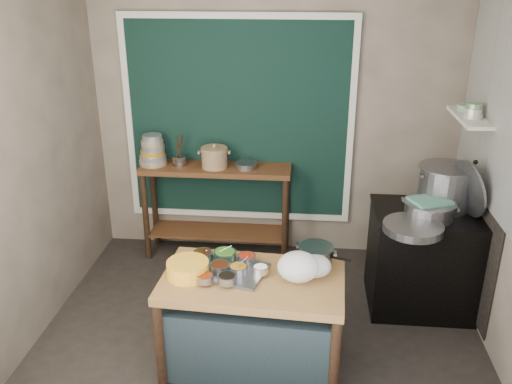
# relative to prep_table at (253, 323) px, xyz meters

# --- Properties ---
(floor) EXTENTS (3.50, 3.00, 0.02)m
(floor) POSITION_rel_prep_table_xyz_m (0.02, 0.39, -0.39)
(floor) COLOR black
(floor) RESTS_ON ground
(back_wall) EXTENTS (3.50, 0.02, 2.80)m
(back_wall) POSITION_rel_prep_table_xyz_m (0.02, 1.90, 1.02)
(back_wall) COLOR gray
(back_wall) RESTS_ON floor
(left_wall) EXTENTS (0.02, 3.00, 2.80)m
(left_wall) POSITION_rel_prep_table_xyz_m (-1.74, 0.39, 1.02)
(left_wall) COLOR gray
(left_wall) RESTS_ON floor
(curtain_panel) EXTENTS (2.10, 0.02, 1.90)m
(curtain_panel) POSITION_rel_prep_table_xyz_m (-0.33, 1.86, 0.98)
(curtain_panel) COLOR black
(curtain_panel) RESTS_ON back_wall
(curtain_frame) EXTENTS (2.22, 0.03, 2.02)m
(curtain_frame) POSITION_rel_prep_table_xyz_m (-0.33, 1.85, 0.98)
(curtain_frame) COLOR beige
(curtain_frame) RESTS_ON back_wall
(tile_panel) EXTENTS (0.02, 1.70, 1.70)m
(tile_panel) POSITION_rel_prep_table_xyz_m (1.76, 0.94, 1.48)
(tile_panel) COLOR #B2B2AA
(tile_panel) RESTS_ON right_wall
(soot_patch) EXTENTS (0.01, 1.30, 1.30)m
(soot_patch) POSITION_rel_prep_table_xyz_m (1.76, 1.04, 0.32)
(soot_patch) COLOR black
(soot_patch) RESTS_ON right_wall
(wall_shelf) EXTENTS (0.22, 0.70, 0.03)m
(wall_shelf) POSITION_rel_prep_table_xyz_m (1.65, 1.24, 1.23)
(wall_shelf) COLOR beige
(wall_shelf) RESTS_ON right_wall
(prep_table) EXTENTS (1.29, 0.79, 0.75)m
(prep_table) POSITION_rel_prep_table_xyz_m (0.00, 0.00, 0.00)
(prep_table) COLOR brown
(prep_table) RESTS_ON floor
(back_counter) EXTENTS (1.45, 0.40, 0.95)m
(back_counter) POSITION_rel_prep_table_xyz_m (-0.53, 1.67, 0.10)
(back_counter) COLOR #4F3016
(back_counter) RESTS_ON floor
(stove_block) EXTENTS (0.90, 0.68, 0.85)m
(stove_block) POSITION_rel_prep_table_xyz_m (1.37, 0.94, 0.05)
(stove_block) COLOR black
(stove_block) RESTS_ON floor
(stove_top) EXTENTS (0.92, 0.69, 0.03)m
(stove_top) POSITION_rel_prep_table_xyz_m (1.37, 0.94, 0.49)
(stove_top) COLOR black
(stove_top) RESTS_ON stove_block
(condiment_tray) EXTENTS (0.59, 0.49, 0.02)m
(condiment_tray) POSITION_rel_prep_table_xyz_m (-0.18, 0.06, 0.39)
(condiment_tray) COLOR gray
(condiment_tray) RESTS_ON prep_table
(condiment_bowls) EXTENTS (0.57, 0.45, 0.07)m
(condiment_bowls) POSITION_rel_prep_table_xyz_m (-0.22, 0.07, 0.43)
(condiment_bowls) COLOR gray
(condiment_bowls) RESTS_ON condiment_tray
(yellow_basin) EXTENTS (0.30, 0.30, 0.11)m
(yellow_basin) POSITION_rel_prep_table_xyz_m (-0.45, -0.02, 0.43)
(yellow_basin) COLOR gold
(yellow_basin) RESTS_ON prep_table
(saucepan) EXTENTS (0.33, 0.33, 0.14)m
(saucepan) POSITION_rel_prep_table_xyz_m (0.43, 0.23, 0.45)
(saucepan) COLOR gray
(saucepan) RESTS_ON prep_table
(plastic_bag_a) EXTENTS (0.34, 0.32, 0.21)m
(plastic_bag_a) POSITION_rel_prep_table_xyz_m (0.31, -0.01, 0.48)
(plastic_bag_a) COLOR white
(plastic_bag_a) RESTS_ON prep_table
(plastic_bag_b) EXTENTS (0.26, 0.24, 0.16)m
(plastic_bag_b) POSITION_rel_prep_table_xyz_m (0.43, 0.06, 0.45)
(plastic_bag_b) COLOR white
(plastic_bag_b) RESTS_ON prep_table
(bowl_stack) EXTENTS (0.27, 0.27, 0.30)m
(bowl_stack) POSITION_rel_prep_table_xyz_m (-1.14, 1.67, 0.71)
(bowl_stack) COLOR tan
(bowl_stack) RESTS_ON back_counter
(utensil_cup) EXTENTS (0.19, 0.19, 0.09)m
(utensil_cup) POSITION_rel_prep_table_xyz_m (-0.88, 1.69, 0.62)
(utensil_cup) COLOR gray
(utensil_cup) RESTS_ON back_counter
(ceramic_crock) EXTENTS (0.29, 0.29, 0.18)m
(ceramic_crock) POSITION_rel_prep_table_xyz_m (-0.54, 1.65, 0.66)
(ceramic_crock) COLOR #9A7754
(ceramic_crock) RESTS_ON back_counter
(wide_bowl) EXTENTS (0.23, 0.23, 0.05)m
(wide_bowl) POSITION_rel_prep_table_xyz_m (-0.23, 1.66, 0.60)
(wide_bowl) COLOR gray
(wide_bowl) RESTS_ON back_counter
(stock_pot) EXTENTS (0.60, 0.60, 0.36)m
(stock_pot) POSITION_rel_prep_table_xyz_m (1.48, 1.05, 0.68)
(stock_pot) COLOR gray
(stock_pot) RESTS_ON stove_top
(pot_lid) EXTENTS (0.24, 0.49, 0.46)m
(pot_lid) POSITION_rel_prep_table_xyz_m (1.62, 0.91, 0.74)
(pot_lid) COLOR gray
(pot_lid) RESTS_ON stove_top
(steamer) EXTENTS (0.54, 0.54, 0.13)m
(steamer) POSITION_rel_prep_table_xyz_m (1.32, 0.83, 0.57)
(steamer) COLOR gray
(steamer) RESTS_ON stove_top
(green_cloth) EXTENTS (0.36, 0.32, 0.02)m
(green_cloth) POSITION_rel_prep_table_xyz_m (1.32, 0.83, 0.65)
(green_cloth) COLOR #4C867B
(green_cloth) RESTS_ON steamer
(shallow_pan) EXTENTS (0.58, 0.58, 0.06)m
(shallow_pan) POSITION_rel_prep_table_xyz_m (1.16, 0.57, 0.53)
(shallow_pan) COLOR gray
(shallow_pan) RESTS_ON stove_top
(shelf_bowl_stack) EXTENTS (0.14, 0.14, 0.12)m
(shelf_bowl_stack) POSITION_rel_prep_table_xyz_m (1.65, 1.17, 1.29)
(shelf_bowl_stack) COLOR silver
(shelf_bowl_stack) RESTS_ON wall_shelf
(shelf_bowl_green) EXTENTS (0.15, 0.15, 0.05)m
(shelf_bowl_green) POSITION_rel_prep_table_xyz_m (1.65, 1.42, 1.26)
(shelf_bowl_green) COLOR gray
(shelf_bowl_green) RESTS_ON wall_shelf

